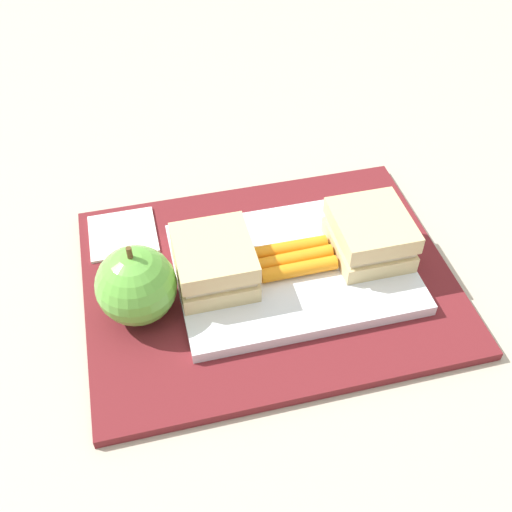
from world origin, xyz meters
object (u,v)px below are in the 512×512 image
(paper_napkin, at_px, (123,234))
(food_tray, at_px, (293,268))
(carrot_sticks_bundle, at_px, (295,258))
(sandwich_half_left, at_px, (370,235))
(apple, at_px, (136,286))
(sandwich_half_right, at_px, (214,262))

(paper_napkin, bearing_deg, food_tray, 149.56)
(food_tray, height_order, carrot_sticks_bundle, carrot_sticks_bundle)
(sandwich_half_left, height_order, apple, apple)
(sandwich_half_right, distance_m, carrot_sticks_bundle, 0.08)
(carrot_sticks_bundle, bearing_deg, apple, 5.55)
(sandwich_half_left, xyz_separation_m, paper_napkin, (0.24, -0.09, -0.03))
(carrot_sticks_bundle, height_order, paper_napkin, carrot_sticks_bundle)
(sandwich_half_left, bearing_deg, carrot_sticks_bundle, 0.04)
(sandwich_half_left, bearing_deg, apple, 3.73)
(sandwich_half_left, height_order, carrot_sticks_bundle, sandwich_half_left)
(sandwich_half_left, distance_m, sandwich_half_right, 0.16)
(food_tray, height_order, sandwich_half_right, sandwich_half_right)
(apple, bearing_deg, food_tray, -174.37)
(sandwich_half_left, distance_m, apple, 0.23)
(sandwich_half_left, xyz_separation_m, carrot_sticks_bundle, (0.08, 0.00, -0.01))
(paper_napkin, bearing_deg, sandwich_half_left, 158.44)
(sandwich_half_right, height_order, carrot_sticks_bundle, sandwich_half_right)
(food_tray, bearing_deg, carrot_sticks_bundle, 177.85)
(sandwich_half_right, bearing_deg, apple, 11.41)
(carrot_sticks_bundle, distance_m, apple, 0.16)
(food_tray, distance_m, paper_napkin, 0.19)
(carrot_sticks_bundle, distance_m, paper_napkin, 0.19)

